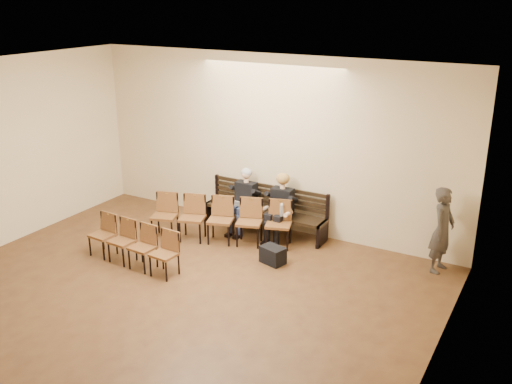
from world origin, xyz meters
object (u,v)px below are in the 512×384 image
chair_row_front (220,220)px  laptop (239,205)px  passerby (443,224)px  bench (265,221)px  seated_woman (280,209)px  water_bottle (282,216)px  chair_row_back (132,244)px  seated_man (244,201)px  bag (273,255)px

chair_row_front → laptop: bearing=66.1°
passerby → bench: bearing=99.0°
seated_woman → chair_row_front: 1.18m
bench → chair_row_front: bearing=-120.7°
water_bottle → chair_row_front: chair_row_front is taller
water_bottle → chair_row_back: (-1.89, -2.09, -0.19)m
passerby → laptop: bearing=102.7°
water_bottle → passerby: bearing=7.0°
seated_woman → chair_row_back: size_ratio=0.63×
laptop → seated_man: bearing=59.8°
seated_man → laptop: seated_man is taller
bag → chair_row_front: chair_row_front is taller
bench → laptop: bearing=-150.9°
bag → passerby: size_ratio=0.24×
bag → seated_woman: bearing=111.0°
water_bottle → passerby: 2.92m
seated_woman → bag: bearing=-69.0°
passerby → chair_row_front: (-3.95, -0.84, -0.43)m
laptop → water_bottle: bearing=-20.6°
bag → water_bottle: bearing=106.8°
bench → seated_man: bearing=-163.7°
seated_man → bag: bearing=-40.9°
seated_man → seated_woman: (0.81, 0.00, -0.01)m
laptop → bag: size_ratio=0.75×
seated_woman → laptop: (-0.85, -0.13, -0.04)m
bag → passerby: (2.64, 1.17, 0.72)m
seated_woman → laptop: 0.86m
seated_man → seated_woman: seated_man is taller
laptop → passerby: (3.89, 0.24, 0.31)m
chair_row_back → passerby: bearing=30.7°
bag → passerby: passerby is taller
laptop → chair_row_front: (-0.06, -0.60, -0.12)m
bag → chair_row_front: 1.38m
water_bottle → bag: 0.95m
chair_row_front → seated_man: bearing=64.2°
seated_woman → chair_row_front: seated_woman is taller
bench → seated_woman: (0.40, -0.12, 0.38)m
bench → water_bottle: 0.75m
bag → bench: bearing=124.5°
bag → chair_row_back: bearing=-149.2°
seated_woman → bag: (0.40, -1.05, -0.45)m
chair_row_back → bag: bearing=34.4°
bench → chair_row_front: size_ratio=0.96×
seated_woman → bag: 1.21m
laptop → bag: 1.61m
bench → water_bottle: bearing=-32.7°
bench → seated_woman: seated_woman is taller
seated_man → water_bottle: seated_man is taller
water_bottle → passerby: passerby is taller
laptop → chair_row_back: (-0.88, -2.20, -0.18)m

